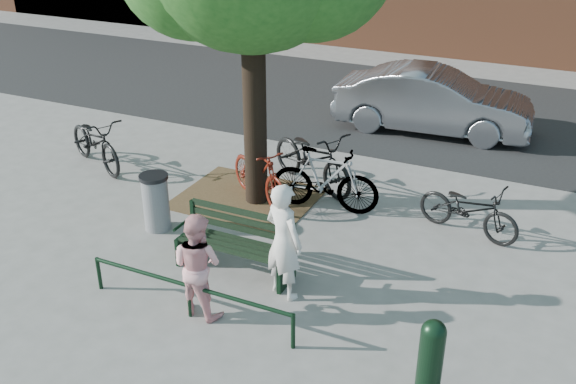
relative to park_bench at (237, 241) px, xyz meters
The scene contains 15 objects.
ground 0.49m from the park_bench, 90.00° to the right, with size 90.00×90.00×0.00m, color gray.
dirt_pit 2.39m from the park_bench, 115.24° to the left, with size 2.40×2.00×0.02m, color brown.
road 8.43m from the park_bench, 90.00° to the left, with size 40.00×7.00×0.01m, color black.
park_bench is the anchor object (origin of this frame).
guard_railing 1.28m from the park_bench, 90.00° to the right, with size 3.06×0.06×0.51m.
person_left 1.01m from the park_bench, 17.73° to the right, with size 0.62×0.40×1.69m, color silver.
person_right 1.16m from the park_bench, 86.81° to the right, with size 0.71×0.55×1.46m, color pink.
bollard 3.49m from the park_bench, 23.62° to the right, with size 0.28×0.28×1.04m.
litter_bin 1.88m from the park_bench, 163.92° to the left, with size 0.47×0.47×0.97m.
bicycle_a 4.90m from the park_bench, 154.36° to the left, with size 0.71×2.04×1.07m, color black.
bicycle_b 2.25m from the park_bench, 109.20° to the left, with size 0.51×1.81×1.09m, color #53140B.
bicycle_c 3.15m from the park_bench, 92.83° to the left, with size 0.76×2.18×1.14m, color black.
bicycle_d 2.37m from the park_bench, 79.53° to the left, with size 0.54×1.90×1.14m, color gray.
bicycle_e 3.81m from the park_bench, 41.49° to the left, with size 0.60×1.72×0.90m, color black.
parked_car 7.10m from the park_bench, 80.75° to the left, with size 1.53×4.38×1.44m, color slate.
Camera 1 is at (4.14, -6.92, 5.20)m, focal length 40.00 mm.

